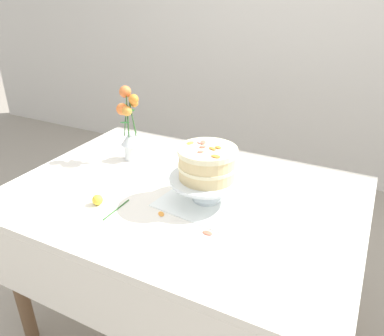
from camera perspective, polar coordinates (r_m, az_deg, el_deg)
name	(u,v)px	position (r m, az deg, el deg)	size (l,w,h in m)	color
ground_plane	(184,322)	(2.01, -1.20, -22.26)	(12.00, 12.00, 0.00)	#9E9384
dining_table	(179,214)	(1.56, -1.92, -7.03)	(1.40, 1.00, 0.74)	white
linen_napkin	(207,200)	(1.48, 2.22, -4.81)	(0.32, 0.32, 0.00)	white
cake_stand	(207,181)	(1.43, 2.27, -2.02)	(0.29, 0.29, 0.10)	silver
layer_cake	(207,163)	(1.40, 2.33, 0.79)	(0.22, 0.22, 0.13)	beige
flower_vase	(129,127)	(1.77, -9.51, 6.18)	(0.10, 0.10, 0.35)	silver
fallen_rose	(99,200)	(1.48, -13.98, -4.77)	(0.11, 0.15, 0.04)	#2D6028
loose_petal_0	(161,214)	(1.39, -4.70, -6.95)	(0.04, 0.02, 0.00)	orange
loose_petal_1	(230,174)	(1.67, 5.84, -0.92)	(0.03, 0.02, 0.00)	orange
loose_petal_2	(208,233)	(1.29, 2.37, -9.78)	(0.04, 0.02, 0.00)	#E56B51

